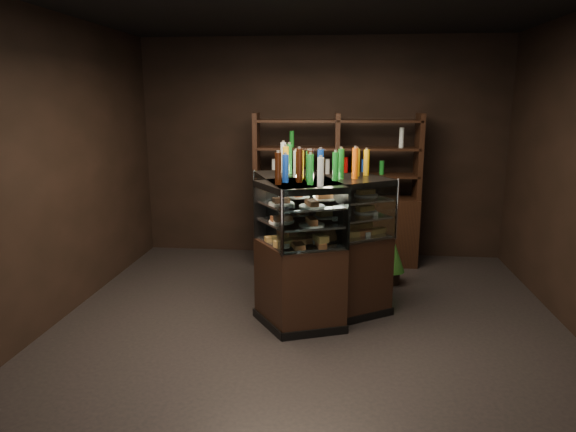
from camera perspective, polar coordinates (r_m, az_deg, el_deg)
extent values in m
plane|color=black|center=(5.14, 2.32, -12.16)|extent=(5.00, 5.00, 0.00)
cube|color=black|center=(7.19, 3.71, 7.47)|extent=(5.00, 0.02, 3.00)
cube|color=black|center=(2.27, -1.38, -4.43)|extent=(5.00, 0.02, 3.00)
cube|color=black|center=(5.46, -24.82, 4.59)|extent=(0.02, 5.00, 3.00)
cube|color=black|center=(5.24, 4.02, -6.82)|extent=(1.40, 1.22, 0.83)
cube|color=black|center=(5.37, 3.95, -10.56)|extent=(1.44, 1.26, 0.08)
cube|color=black|center=(4.99, 4.19, 3.67)|extent=(1.40, 1.22, 0.06)
cube|color=silver|center=(5.11, 4.09, -2.35)|extent=(1.33, 1.15, 0.02)
cube|color=silver|center=(5.06, 4.12, -0.22)|extent=(1.33, 1.15, 0.02)
cube|color=silver|center=(5.03, 4.16, 1.72)|extent=(1.33, 1.15, 0.02)
cube|color=white|center=(4.78, 6.18, 0.01)|extent=(1.06, 0.70, 0.58)
cylinder|color=silver|center=(5.15, 11.99, 0.75)|extent=(0.03, 0.03, 0.60)
cylinder|color=silver|center=(4.47, -0.66, -0.80)|extent=(0.03, 0.03, 0.60)
cube|color=black|center=(5.34, 1.02, -6.40)|extent=(1.03, 1.40, 0.83)
cube|color=black|center=(5.47, 1.01, -10.09)|extent=(1.07, 1.45, 0.08)
cube|color=black|center=(5.10, 1.07, 3.90)|extent=(1.03, 1.40, 0.06)
cube|color=silver|center=(5.21, 1.04, -2.01)|extent=(0.97, 1.34, 0.02)
cube|color=silver|center=(5.17, 1.05, 0.08)|extent=(0.97, 1.34, 0.02)
cube|color=silver|center=(5.13, 1.06, 1.98)|extent=(0.97, 1.34, 0.02)
cube|color=white|center=(5.07, -2.49, 0.83)|extent=(0.45, 1.19, 0.58)
cylinder|color=silver|center=(4.47, -0.66, -0.80)|extent=(0.03, 0.03, 0.60)
cylinder|color=silver|center=(5.68, -3.74, 2.12)|extent=(0.03, 0.03, 0.60)
cube|color=#DD864F|center=(4.83, -1.10, -2.77)|extent=(0.20, 0.17, 0.06)
cube|color=#DD864F|center=(4.89, 0.49, -2.55)|extent=(0.20, 0.17, 0.06)
cube|color=#DD864F|center=(4.96, 2.04, -2.33)|extent=(0.20, 0.17, 0.06)
cube|color=#DD864F|center=(5.04, 3.55, -2.12)|extent=(0.20, 0.17, 0.06)
cube|color=#DD864F|center=(5.11, 5.01, -1.91)|extent=(0.20, 0.17, 0.06)
cube|color=#DD864F|center=(5.19, 6.42, -1.71)|extent=(0.20, 0.17, 0.06)
cube|color=#DD864F|center=(5.28, 7.79, -1.52)|extent=(0.20, 0.17, 0.06)
cube|color=#DD864F|center=(5.36, 9.12, -1.33)|extent=(0.20, 0.17, 0.06)
cylinder|color=white|center=(4.83, -0.74, -0.62)|extent=(0.24, 0.24, 0.02)
cube|color=#DD864F|center=(4.82, -0.74, -0.22)|extent=(0.19, 0.16, 0.05)
cylinder|color=white|center=(5.06, 4.13, -0.03)|extent=(0.24, 0.24, 0.02)
cube|color=#DD864F|center=(5.05, 4.13, 0.35)|extent=(0.19, 0.16, 0.05)
cylinder|color=white|center=(5.32, 8.54, 0.50)|extent=(0.24, 0.24, 0.02)
cube|color=#DD864F|center=(5.31, 8.56, 0.86)|extent=(0.19, 0.16, 0.05)
cylinder|color=white|center=(4.79, -0.74, 1.42)|extent=(0.24, 0.24, 0.02)
cube|color=#DD864F|center=(4.79, -0.74, 1.82)|extent=(0.19, 0.16, 0.05)
cylinder|color=white|center=(5.02, 4.16, 1.91)|extent=(0.24, 0.24, 0.02)
cube|color=#DD864F|center=(5.02, 4.17, 2.30)|extent=(0.19, 0.16, 0.05)
cylinder|color=white|center=(5.28, 8.61, 2.35)|extent=(0.24, 0.24, 0.02)
cube|color=#DD864F|center=(5.28, 8.62, 2.72)|extent=(0.19, 0.16, 0.05)
cube|color=#DD864F|center=(5.69, -0.70, -0.33)|extent=(0.15, 0.20, 0.06)
cube|color=#DD864F|center=(5.55, -0.33, -0.68)|extent=(0.15, 0.20, 0.06)
cube|color=#DD864F|center=(5.41, 0.07, -1.04)|extent=(0.15, 0.20, 0.06)
cube|color=#DD864F|center=(5.27, 0.49, -1.42)|extent=(0.15, 0.20, 0.06)
cube|color=#DD864F|center=(5.12, 0.93, -1.83)|extent=(0.15, 0.20, 0.06)
cube|color=#DD864F|center=(4.98, 1.40, -2.26)|extent=(0.15, 0.20, 0.06)
cube|color=#DD864F|center=(4.84, 1.89, -2.71)|extent=(0.15, 0.20, 0.06)
cube|color=#DD864F|center=(4.70, 2.41, -3.19)|extent=(0.15, 0.20, 0.06)
cylinder|color=white|center=(5.62, -0.27, 1.30)|extent=(0.24, 0.24, 0.02)
cube|color=#DD864F|center=(5.61, -0.27, 1.65)|extent=(0.14, 0.19, 0.05)
cylinder|color=white|center=(5.16, 1.05, 0.27)|extent=(0.24, 0.24, 0.02)
cube|color=#DD864F|center=(5.16, 1.05, 0.64)|extent=(0.14, 0.19, 0.05)
cylinder|color=white|center=(4.71, 2.62, -0.97)|extent=(0.24, 0.24, 0.02)
cube|color=#DD864F|center=(4.71, 2.63, -0.56)|extent=(0.14, 0.19, 0.05)
cylinder|color=white|center=(5.58, -0.27, 3.06)|extent=(0.24, 0.24, 0.02)
cube|color=#DD864F|center=(5.58, -0.27, 3.41)|extent=(0.14, 0.19, 0.05)
cylinder|color=white|center=(5.13, 1.06, 2.17)|extent=(0.24, 0.24, 0.02)
cube|color=#DD864F|center=(5.12, 1.06, 2.55)|extent=(0.14, 0.19, 0.05)
cylinder|color=white|center=(4.68, 2.64, 1.11)|extent=(0.24, 0.24, 0.02)
cube|color=#DD864F|center=(4.67, 2.65, 1.53)|extent=(0.14, 0.19, 0.05)
cylinder|color=yellow|center=(4.72, -1.31, 5.25)|extent=(0.06, 0.06, 0.28)
cylinder|color=silver|center=(4.70, -1.31, 7.06)|extent=(0.03, 0.03, 0.02)
cylinder|color=#0F38B2|center=(4.77, -0.03, 5.33)|extent=(0.06, 0.06, 0.28)
cylinder|color=silver|center=(4.75, -0.03, 7.13)|extent=(0.03, 0.03, 0.02)
cylinder|color=black|center=(4.82, 1.22, 5.42)|extent=(0.06, 0.06, 0.28)
cylinder|color=silver|center=(4.81, 1.23, 7.19)|extent=(0.03, 0.03, 0.02)
cylinder|color=#D8590A|center=(4.88, 2.44, 5.50)|extent=(0.06, 0.06, 0.28)
cylinder|color=silver|center=(4.86, 2.46, 7.25)|extent=(0.03, 0.03, 0.02)
cylinder|color=silver|center=(4.94, 3.63, 5.57)|extent=(0.06, 0.06, 0.28)
cylinder|color=silver|center=(4.92, 3.66, 7.30)|extent=(0.03, 0.03, 0.02)
cylinder|color=#B20C0A|center=(5.00, 4.80, 5.64)|extent=(0.06, 0.06, 0.28)
cylinder|color=silver|center=(4.98, 4.83, 7.35)|extent=(0.03, 0.03, 0.02)
cylinder|color=#147223|center=(5.06, 5.93, 5.71)|extent=(0.06, 0.06, 0.28)
cylinder|color=silver|center=(5.05, 5.97, 7.40)|extent=(0.03, 0.03, 0.02)
cylinder|color=yellow|center=(5.13, 7.04, 5.77)|extent=(0.06, 0.06, 0.28)
cylinder|color=silver|center=(5.11, 7.09, 7.44)|extent=(0.03, 0.03, 0.02)
cylinder|color=#0F38B2|center=(5.20, 8.12, 5.83)|extent=(0.06, 0.06, 0.28)
cylinder|color=silver|center=(5.18, 8.17, 7.48)|extent=(0.03, 0.03, 0.02)
cylinder|color=black|center=(5.27, 9.17, 5.89)|extent=(0.06, 0.06, 0.28)
cylinder|color=silver|center=(5.25, 9.23, 7.51)|extent=(0.03, 0.03, 0.02)
cylinder|color=yellow|center=(5.59, -0.40, 6.44)|extent=(0.06, 0.06, 0.28)
cylinder|color=silver|center=(5.57, -0.41, 7.98)|extent=(0.03, 0.03, 0.02)
cylinder|color=#0F38B2|center=(5.47, -0.10, 6.31)|extent=(0.06, 0.06, 0.28)
cylinder|color=silver|center=(5.46, -0.10, 7.87)|extent=(0.03, 0.03, 0.02)
cylinder|color=black|center=(5.36, 0.22, 6.17)|extent=(0.06, 0.06, 0.28)
cylinder|color=silver|center=(5.34, 0.22, 7.77)|extent=(0.03, 0.03, 0.02)
cylinder|color=#D8590A|center=(5.25, 0.55, 6.02)|extent=(0.06, 0.06, 0.28)
cylinder|color=silver|center=(5.23, 0.55, 7.66)|extent=(0.03, 0.03, 0.02)
cylinder|color=silver|center=(5.13, 0.89, 5.87)|extent=(0.06, 0.06, 0.28)
cylinder|color=silver|center=(5.12, 0.90, 7.54)|extent=(0.03, 0.03, 0.02)
cylinder|color=#B20C0A|center=(5.02, 1.26, 5.71)|extent=(0.06, 0.06, 0.28)
cylinder|color=silver|center=(5.00, 1.26, 7.42)|extent=(0.03, 0.03, 0.02)
cylinder|color=#147223|center=(4.91, 1.63, 5.54)|extent=(0.06, 0.06, 0.28)
cylinder|color=silver|center=(4.89, 1.64, 7.29)|extent=(0.03, 0.03, 0.02)
cylinder|color=yellow|center=(4.80, 2.03, 5.37)|extent=(0.06, 0.06, 0.28)
cylinder|color=silver|center=(4.78, 2.04, 7.15)|extent=(0.03, 0.03, 0.02)
cylinder|color=#0F38B2|center=(4.68, 2.44, 5.19)|extent=(0.06, 0.06, 0.28)
cylinder|color=silver|center=(4.67, 2.46, 7.01)|extent=(0.03, 0.03, 0.02)
cylinder|color=black|center=(4.57, 2.87, 4.99)|extent=(0.06, 0.06, 0.28)
cylinder|color=silver|center=(4.55, 2.90, 6.86)|extent=(0.03, 0.03, 0.02)
cylinder|color=black|center=(6.34, 11.37, -6.68)|extent=(0.21, 0.21, 0.16)
cone|color=#1B5217|center=(6.25, 11.49, -4.14)|extent=(0.31, 0.31, 0.43)
cone|color=#1B5217|center=(6.21, 11.55, -2.88)|extent=(0.24, 0.24, 0.30)
cube|color=black|center=(6.92, 5.27, -1.61)|extent=(2.18, 0.51, 0.90)
cube|color=black|center=(6.78, -3.52, 6.72)|extent=(0.08, 0.38, 1.10)
cube|color=black|center=(6.74, 5.44, 6.65)|extent=(0.08, 0.38, 1.10)
cube|color=black|center=(6.86, 14.30, 6.42)|extent=(0.08, 0.38, 1.10)
cube|color=black|center=(6.77, 5.40, 4.54)|extent=(2.13, 0.47, 0.03)
cube|color=black|center=(6.73, 5.46, 7.49)|extent=(2.13, 0.47, 0.03)
cube|color=black|center=(6.70, 5.52, 10.47)|extent=(2.13, 0.47, 0.03)
cylinder|color=yellow|center=(6.77, -1.57, 5.67)|extent=(0.06, 0.06, 0.22)
cylinder|color=#0F38B2|center=(6.76, 0.42, 5.66)|extent=(0.06, 0.06, 0.22)
cylinder|color=black|center=(6.75, 2.42, 5.64)|extent=(0.06, 0.06, 0.22)
cylinder|color=#D8590A|center=(6.75, 4.42, 5.61)|extent=(0.06, 0.06, 0.22)
cylinder|color=silver|center=(6.76, 6.42, 5.58)|extent=(0.06, 0.06, 0.22)
cylinder|color=#B20C0A|center=(6.77, 8.41, 5.54)|extent=(0.06, 0.06, 0.22)
cylinder|color=#147223|center=(6.80, 10.39, 5.49)|extent=(0.06, 0.06, 0.22)
cylinder|color=yellow|center=(6.83, 12.35, 5.44)|extent=(0.06, 0.06, 0.22)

